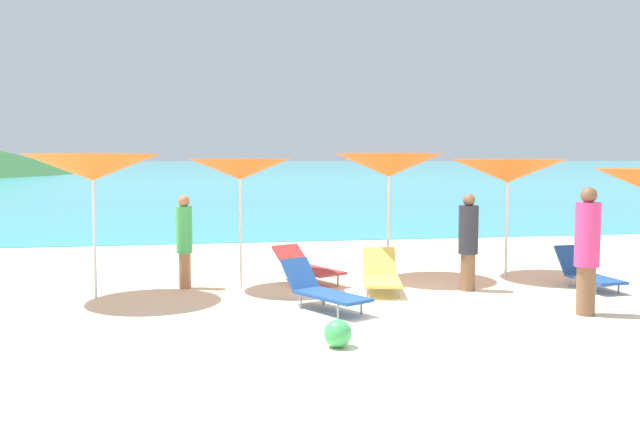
% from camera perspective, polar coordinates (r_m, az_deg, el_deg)
% --- Properties ---
extents(ground_plane, '(50.00, 100.00, 0.30)m').
position_cam_1_polar(ground_plane, '(19.86, -0.44, -2.42)').
color(ground_plane, beige).
extents(ocean_water, '(650.00, 440.00, 0.02)m').
position_cam_1_polar(ocean_water, '(238.49, -9.62, 4.03)').
color(ocean_water, '#2DADBC').
rests_on(ocean_water, ground_plane).
extents(umbrella_0, '(2.33, 2.33, 2.36)m').
position_cam_1_polar(umbrella_0, '(11.60, -18.35, 3.66)').
color(umbrella_0, silver).
rests_on(umbrella_0, ground_plane).
extents(umbrella_1, '(1.93, 1.93, 2.28)m').
position_cam_1_polar(umbrella_1, '(12.01, -6.66, 3.65)').
color(umbrella_1, silver).
rests_on(umbrella_1, ground_plane).
extents(umbrella_2, '(2.21, 2.21, 2.38)m').
position_cam_1_polar(umbrella_2, '(12.98, 5.72, 4.00)').
color(umbrella_2, silver).
rests_on(umbrella_2, ground_plane).
extents(umbrella_3, '(2.38, 2.38, 2.27)m').
position_cam_1_polar(umbrella_3, '(13.59, 15.31, 3.42)').
color(umbrella_3, silver).
rests_on(umbrella_3, ground_plane).
extents(lounge_chair_0, '(0.88, 1.55, 0.69)m').
position_cam_1_polar(lounge_chair_0, '(11.90, 5.08, -5.08)').
color(lounge_chair_0, '#D8BF4C').
rests_on(lounge_chair_0, ground_plane).
extents(lounge_chair_1, '(1.22, 1.66, 0.71)m').
position_cam_1_polar(lounge_chair_1, '(10.45, 0.19, -6.32)').
color(lounge_chair_1, '#1E478C').
rests_on(lounge_chair_1, ground_plane).
extents(lounge_chair_2, '(1.22, 1.67, 0.64)m').
position_cam_1_polar(lounge_chair_2, '(12.64, -1.09, -4.38)').
color(lounge_chair_2, '#A53333').
rests_on(lounge_chair_2, ground_plane).
extents(lounge_chair_3, '(0.63, 1.43, 0.69)m').
position_cam_1_polar(lounge_chair_3, '(13.02, 21.26, -4.56)').
color(lounge_chair_3, '#1E478C').
rests_on(lounge_chair_3, ground_plane).
extents(beachgoer_0, '(0.36, 0.36, 1.87)m').
position_cam_1_polar(beachgoer_0, '(10.72, 21.27, -2.65)').
color(beachgoer_0, brown).
rests_on(beachgoer_0, ground_plane).
extents(beachgoer_1, '(0.28, 0.28, 1.64)m').
position_cam_1_polar(beachgoer_1, '(12.28, -11.19, -2.06)').
color(beachgoer_1, '#A3704C').
rests_on(beachgoer_1, ground_plane).
extents(beachgoer_2, '(0.34, 0.34, 1.68)m').
position_cam_1_polar(beachgoer_2, '(12.11, 12.20, -2.16)').
color(beachgoer_2, brown).
rests_on(beachgoer_2, ground_plane).
extents(beach_ball, '(0.34, 0.34, 0.34)m').
position_cam_1_polar(beach_ball, '(8.45, 1.49, -9.91)').
color(beach_ball, '#3FB259').
rests_on(beach_ball, ground_plane).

